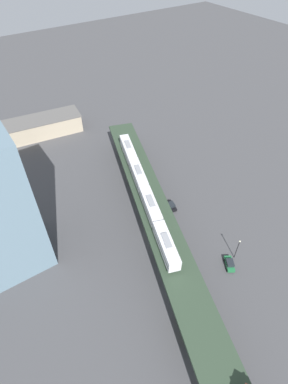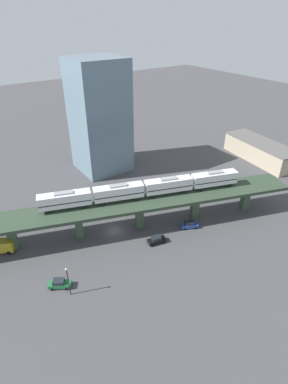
{
  "view_description": "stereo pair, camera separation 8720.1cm",
  "coord_description": "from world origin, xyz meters",
  "px_view_note": "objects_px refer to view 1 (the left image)",
  "views": [
    {
      "loc": [
        -31.13,
        -40.25,
        65.08
      ],
      "look_at": [
        1.25,
        8.1,
        9.32
      ],
      "focal_mm": 28.0,
      "sensor_mm": 36.0,
      "label": 1
    },
    {
      "loc": [
        53.22,
        -27.26,
        47.19
      ],
      "look_at": [
        1.25,
        8.1,
        9.32
      ],
      "focal_mm": 28.0,
      "sensor_mm": 36.0,
      "label": 2
    }
  ],
  "objects_px": {
    "street_car_blue": "(151,186)",
    "street_car_green": "(230,264)",
    "street_car_black": "(171,206)",
    "delivery_truck": "(197,329)",
    "street_lamp": "(237,248)",
    "subway_train": "(144,189)",
    "warehouse_building": "(44,126)"
  },
  "relations": [
    {
      "from": "street_car_black",
      "to": "street_lamp",
      "type": "relative_size",
      "value": 0.67
    },
    {
      "from": "street_car_black",
      "to": "warehouse_building",
      "type": "bearing_deg",
      "value": 105.6
    },
    {
      "from": "street_car_black",
      "to": "delivery_truck",
      "type": "xyz_separation_m",
      "value": [
        -17.69,
        -31.59,
        0.82
      ]
    },
    {
      "from": "street_car_blue",
      "to": "street_car_green",
      "type": "xyz_separation_m",
      "value": [
        -0.04,
        -34.2,
        0.0
      ]
    },
    {
      "from": "street_car_black",
      "to": "street_car_blue",
      "type": "distance_m",
      "value": 10.33
    },
    {
      "from": "street_car_green",
      "to": "delivery_truck",
      "type": "height_order",
      "value": "delivery_truck"
    },
    {
      "from": "subway_train",
      "to": "street_car_blue",
      "type": "distance_m",
      "value": 15.02
    },
    {
      "from": "subway_train",
      "to": "delivery_truck",
      "type": "relative_size",
      "value": 6.53
    },
    {
      "from": "street_car_blue",
      "to": "street_lamp",
      "type": "relative_size",
      "value": 0.68
    },
    {
      "from": "warehouse_building",
      "to": "street_lamp",
      "type": "bearing_deg",
      "value": -76.72
    },
    {
      "from": "street_lamp",
      "to": "warehouse_building",
      "type": "distance_m",
      "value": 84.72
    },
    {
      "from": "street_car_blue",
      "to": "street_lamp",
      "type": "distance_m",
      "value": 33.43
    },
    {
      "from": "street_car_black",
      "to": "warehouse_building",
      "type": "xyz_separation_m",
      "value": [
        -16.65,
        59.63,
        2.47
      ]
    },
    {
      "from": "street_car_green",
      "to": "delivery_truck",
      "type": "relative_size",
      "value": 0.64
    },
    {
      "from": "street_car_black",
      "to": "street_lamp",
      "type": "height_order",
      "value": "street_lamp"
    },
    {
      "from": "street_car_black",
      "to": "delivery_truck",
      "type": "relative_size",
      "value": 0.63
    },
    {
      "from": "subway_train",
      "to": "street_car_green",
      "type": "xyz_separation_m",
      "value": [
        8.2,
        -25.91,
        -9.43
      ]
    },
    {
      "from": "street_car_black",
      "to": "street_lamp",
      "type": "bearing_deg",
      "value": -82.97
    },
    {
      "from": "subway_train",
      "to": "street_lamp",
      "type": "xyz_separation_m",
      "value": [
        11.13,
        -24.87,
        -6.26
      ]
    },
    {
      "from": "street_car_black",
      "to": "street_car_green",
      "type": "xyz_separation_m",
      "value": [
        -0.12,
        -23.87,
        0.0
      ]
    },
    {
      "from": "delivery_truck",
      "to": "street_lamp",
      "type": "height_order",
      "value": "street_lamp"
    },
    {
      "from": "street_car_green",
      "to": "street_lamp",
      "type": "height_order",
      "value": "street_lamp"
    },
    {
      "from": "subway_train",
      "to": "street_car_green",
      "type": "bearing_deg",
      "value": -72.43
    },
    {
      "from": "delivery_truck",
      "to": "warehouse_building",
      "type": "xyz_separation_m",
      "value": [
        1.04,
        91.22,
        1.65
      ]
    },
    {
      "from": "street_car_blue",
      "to": "delivery_truck",
      "type": "relative_size",
      "value": 0.64
    },
    {
      "from": "street_car_green",
      "to": "street_lamp",
      "type": "bearing_deg",
      "value": 19.64
    },
    {
      "from": "street_car_green",
      "to": "warehouse_building",
      "type": "height_order",
      "value": "warehouse_building"
    },
    {
      "from": "street_car_black",
      "to": "warehouse_building",
      "type": "distance_m",
      "value": 61.97
    },
    {
      "from": "street_car_black",
      "to": "street_car_green",
      "type": "relative_size",
      "value": 1.0
    },
    {
      "from": "street_car_green",
      "to": "street_lamp",
      "type": "relative_size",
      "value": 0.67
    },
    {
      "from": "street_car_green",
      "to": "street_lamp",
      "type": "xyz_separation_m",
      "value": [
        2.93,
        1.05,
        3.17
      ]
    },
    {
      "from": "warehouse_building",
      "to": "street_car_black",
      "type": "bearing_deg",
      "value": -74.4
    }
  ]
}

